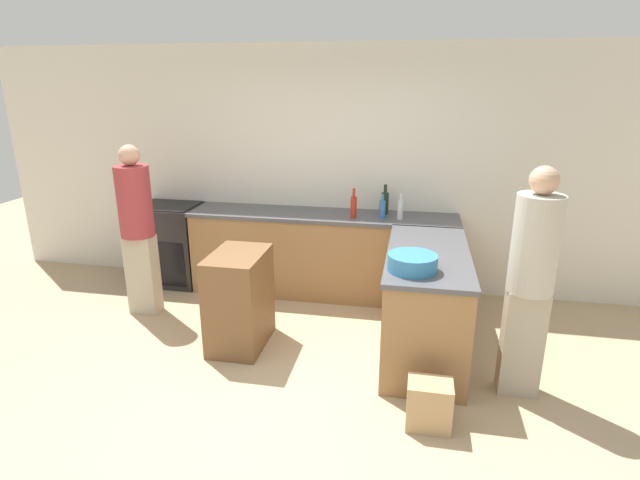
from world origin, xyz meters
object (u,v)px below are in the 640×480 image
vinegar_bottle_clear (400,209)px  island_table (239,300)px  range_oven (171,244)px  wine_bottle_dark (385,202)px  paper_bag (429,404)px  hot_sauce_bottle (354,206)px  mixing_bowl (412,263)px  person_at_peninsula (531,276)px  person_by_range (137,225)px  water_bottle_blue (382,209)px

vinegar_bottle_clear → island_table: bearing=-138.2°
range_oven → wine_bottle_dark: wine_bottle_dark is taller
paper_bag → wine_bottle_dark: bearing=102.3°
range_oven → hot_sauce_bottle: (2.17, -0.10, 0.59)m
range_oven → mixing_bowl: 3.24m
hot_sauce_bottle → range_oven: bearing=177.4°
island_table → person_at_peninsula: size_ratio=0.50×
island_table → person_by_range: 1.38m
vinegar_bottle_clear → person_by_range: size_ratio=0.16×
range_oven → wine_bottle_dark: (2.48, 0.14, 0.59)m
vinegar_bottle_clear → person_at_peninsula: bearing=-56.4°
mixing_bowl → wine_bottle_dark: 1.71m
hot_sauce_bottle → water_bottle_blue: bearing=10.2°
person_at_peninsula → water_bottle_blue: bearing=127.9°
water_bottle_blue → hot_sauce_bottle: (-0.30, -0.05, 0.02)m
mixing_bowl → person_at_peninsula: bearing=-2.1°
person_by_range → person_at_peninsula: 3.63m
person_by_range → range_oven: bearing=96.9°
wine_bottle_dark → vinegar_bottle_clear: bearing=-49.8°
water_bottle_blue → vinegar_bottle_clear: vinegar_bottle_clear is taller
wine_bottle_dark → person_at_peninsula: size_ratio=0.18×
wine_bottle_dark → person_by_range: 2.57m
range_oven → island_table: (1.30, -1.28, -0.03)m
range_oven → paper_bag: 3.67m
island_table → person_at_peninsula: (2.35, -0.30, 0.53)m
water_bottle_blue → person_by_range: bearing=-161.7°
island_table → person_by_range: (-1.20, 0.45, 0.51)m
water_bottle_blue → range_oven: bearing=179.0°
range_oven → vinegar_bottle_clear: 2.71m
wine_bottle_dark → paper_bag: 2.48m
water_bottle_blue → vinegar_bottle_clear: 0.19m
person_by_range → person_at_peninsula: bearing=-11.8°
hot_sauce_bottle → vinegar_bottle_clear: bearing=3.6°
water_bottle_blue → person_at_peninsula: (1.19, -1.53, -0.07)m
person_by_range → mixing_bowl: bearing=-14.7°
island_table → paper_bag: 1.89m
water_bottle_blue → hot_sauce_bottle: hot_sauce_bottle is taller
water_bottle_blue → wine_bottle_dark: (0.01, 0.18, 0.03)m
water_bottle_blue → paper_bag: water_bottle_blue is taller
wine_bottle_dark → vinegar_bottle_clear: (0.17, -0.20, -0.02)m
hot_sauce_bottle → person_at_peninsula: 2.09m
water_bottle_blue → hot_sauce_bottle: size_ratio=0.80×
range_oven → mixing_bowl: bearing=-28.8°
water_bottle_blue → vinegar_bottle_clear: size_ratio=0.93×
water_bottle_blue → wine_bottle_dark: 0.18m
island_table → hot_sauce_bottle: 1.59m
wine_bottle_dark → paper_bag: bearing=-77.7°
mixing_bowl → water_bottle_blue: (-0.34, 1.49, 0.04)m
hot_sauce_bottle → person_by_range: person_by_range is taller
island_table → person_at_peninsula: bearing=-7.2°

